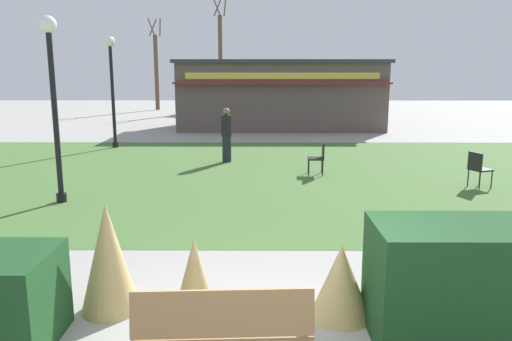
{
  "coord_description": "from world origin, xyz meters",
  "views": [
    {
      "loc": [
        -0.15,
        -4.69,
        2.97
      ],
      "look_at": [
        -0.2,
        3.87,
        1.21
      ],
      "focal_mm": 35.9,
      "sensor_mm": 36.0,
      "label": 1
    }
  ],
  "objects_px": {
    "lamppost_mid": "(53,87)",
    "cafe_chair_east": "(478,167)",
    "park_bench": "(223,330)",
    "cafe_chair_west": "(319,156)",
    "parked_car_west_slot": "(214,104)",
    "food_kiosk": "(280,94)",
    "parked_car_center_slot": "(294,104)",
    "lamppost_far": "(112,78)",
    "person_strolling": "(227,135)",
    "tree_left_bg": "(156,70)",
    "tree_right_bg": "(220,61)"
  },
  "relations": [
    {
      "from": "lamppost_far",
      "to": "parked_car_center_slot",
      "type": "bearing_deg",
      "value": 59.56
    },
    {
      "from": "lamppost_mid",
      "to": "parked_car_west_slot",
      "type": "xyz_separation_m",
      "value": [
        1.61,
        20.48,
        -1.88
      ]
    },
    {
      "from": "park_bench",
      "to": "person_strolling",
      "type": "distance_m",
      "value": 11.32
    },
    {
      "from": "cafe_chair_east",
      "to": "tree_left_bg",
      "type": "height_order",
      "value": "tree_left_bg"
    },
    {
      "from": "lamppost_mid",
      "to": "parked_car_west_slot",
      "type": "relative_size",
      "value": 0.92
    },
    {
      "from": "food_kiosk",
      "to": "cafe_chair_west",
      "type": "height_order",
      "value": "food_kiosk"
    },
    {
      "from": "park_bench",
      "to": "tree_left_bg",
      "type": "distance_m",
      "value": 31.46
    },
    {
      "from": "park_bench",
      "to": "parked_car_center_slot",
      "type": "distance_m",
      "value": 27.06
    },
    {
      "from": "lamppost_far",
      "to": "tree_left_bg",
      "type": "height_order",
      "value": "tree_left_bg"
    },
    {
      "from": "lamppost_mid",
      "to": "person_strolling",
      "type": "height_order",
      "value": "lamppost_mid"
    },
    {
      "from": "lamppost_far",
      "to": "food_kiosk",
      "type": "distance_m",
      "value": 8.85
    },
    {
      "from": "parked_car_center_slot",
      "to": "tree_left_bg",
      "type": "relative_size",
      "value": 0.71
    },
    {
      "from": "parked_car_west_slot",
      "to": "tree_right_bg",
      "type": "height_order",
      "value": "tree_right_bg"
    },
    {
      "from": "cafe_chair_east",
      "to": "person_strolling",
      "type": "height_order",
      "value": "person_strolling"
    },
    {
      "from": "tree_right_bg",
      "to": "cafe_chair_west",
      "type": "bearing_deg",
      "value": -78.69
    },
    {
      "from": "parked_car_west_slot",
      "to": "lamppost_far",
      "type": "bearing_deg",
      "value": -101.32
    },
    {
      "from": "parked_car_west_slot",
      "to": "cafe_chair_west",
      "type": "bearing_deg",
      "value": -75.83
    },
    {
      "from": "food_kiosk",
      "to": "tree_right_bg",
      "type": "xyz_separation_m",
      "value": [
        -3.62,
        10.39,
        1.65
      ]
    },
    {
      "from": "lamppost_far",
      "to": "person_strolling",
      "type": "bearing_deg",
      "value": -34.06
    },
    {
      "from": "lamppost_far",
      "to": "person_strolling",
      "type": "distance_m",
      "value": 5.46
    },
    {
      "from": "park_bench",
      "to": "person_strolling",
      "type": "height_order",
      "value": "person_strolling"
    },
    {
      "from": "food_kiosk",
      "to": "cafe_chair_east",
      "type": "distance_m",
      "value": 13.23
    },
    {
      "from": "person_strolling",
      "to": "tree_right_bg",
      "type": "height_order",
      "value": "tree_right_bg"
    },
    {
      "from": "cafe_chair_east",
      "to": "parked_car_center_slot",
      "type": "xyz_separation_m",
      "value": [
        -3.24,
        19.06,
        0.12
      ]
    },
    {
      "from": "person_strolling",
      "to": "parked_car_west_slot",
      "type": "xyz_separation_m",
      "value": [
        -1.76,
        15.65,
        -0.22
      ]
    },
    {
      "from": "lamppost_far",
      "to": "cafe_chair_east",
      "type": "height_order",
      "value": "lamppost_far"
    },
    {
      "from": "park_bench",
      "to": "lamppost_far",
      "type": "height_order",
      "value": "lamppost_far"
    },
    {
      "from": "food_kiosk",
      "to": "tree_left_bg",
      "type": "xyz_separation_m",
      "value": [
        -7.97,
        10.36,
        1.03
      ]
    },
    {
      "from": "food_kiosk",
      "to": "parked_car_center_slot",
      "type": "height_order",
      "value": "food_kiosk"
    },
    {
      "from": "lamppost_mid",
      "to": "parked_car_center_slot",
      "type": "bearing_deg",
      "value": 72.27
    },
    {
      "from": "cafe_chair_east",
      "to": "person_strolling",
      "type": "distance_m",
      "value": 7.27
    },
    {
      "from": "tree_left_bg",
      "to": "tree_right_bg",
      "type": "height_order",
      "value": "tree_right_bg"
    },
    {
      "from": "food_kiosk",
      "to": "tree_right_bg",
      "type": "height_order",
      "value": "tree_right_bg"
    },
    {
      "from": "food_kiosk",
      "to": "parked_car_center_slot",
      "type": "bearing_deg",
      "value": 80.19
    },
    {
      "from": "park_bench",
      "to": "cafe_chair_west",
      "type": "bearing_deg",
      "value": 78.0
    },
    {
      "from": "parked_car_center_slot",
      "to": "tree_left_bg",
      "type": "distance_m",
      "value": 10.05
    },
    {
      "from": "tree_left_bg",
      "to": "parked_car_west_slot",
      "type": "bearing_deg",
      "value": -41.79
    },
    {
      "from": "park_bench",
      "to": "food_kiosk",
      "type": "xyz_separation_m",
      "value": [
        1.36,
        20.31,
        1.15
      ]
    },
    {
      "from": "lamppost_mid",
      "to": "cafe_chair_east",
      "type": "relative_size",
      "value": 4.48
    },
    {
      "from": "parked_car_center_slot",
      "to": "person_strolling",
      "type": "bearing_deg",
      "value": -101.47
    },
    {
      "from": "cafe_chair_west",
      "to": "cafe_chair_east",
      "type": "height_order",
      "value": "same"
    },
    {
      "from": "lamppost_far",
      "to": "tree_right_bg",
      "type": "height_order",
      "value": "tree_right_bg"
    },
    {
      "from": "person_strolling",
      "to": "parked_car_center_slot",
      "type": "distance_m",
      "value": 15.97
    },
    {
      "from": "person_strolling",
      "to": "lamppost_mid",
      "type": "bearing_deg",
      "value": 28.98
    },
    {
      "from": "cafe_chair_west",
      "to": "parked_car_center_slot",
      "type": "xyz_separation_m",
      "value": [
        0.51,
        17.53,
        0.12
      ]
    },
    {
      "from": "cafe_chair_west",
      "to": "tree_left_bg",
      "type": "xyz_separation_m",
      "value": [
        -8.6,
        21.27,
        2.13
      ]
    },
    {
      "from": "food_kiosk",
      "to": "cafe_chair_east",
      "type": "height_order",
      "value": "food_kiosk"
    },
    {
      "from": "park_bench",
      "to": "tree_right_bg",
      "type": "height_order",
      "value": "tree_right_bg"
    },
    {
      "from": "food_kiosk",
      "to": "parked_car_west_slot",
      "type": "xyz_separation_m",
      "value": [
        -3.79,
        6.63,
        -0.99
      ]
    },
    {
      "from": "lamppost_mid",
      "to": "tree_left_bg",
      "type": "xyz_separation_m",
      "value": [
        -2.56,
        24.21,
        0.14
      ]
    }
  ]
}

